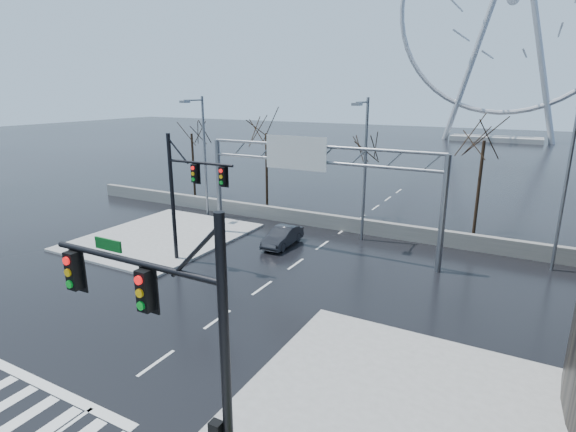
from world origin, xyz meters
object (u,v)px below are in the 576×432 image
Objects in this scene: signal_mast_near at (177,332)px; signal_mast_far at (186,188)px; car at (283,237)px; sign_gantry at (312,174)px; ferris_wheel at (512,8)px.

signal_mast_far is at bearing 130.26° from signal_mast_near.
signal_mast_near reaches higher than car.
signal_mast_near reaches higher than sign_gantry.
signal_mast_far is 89.30m from ferris_wheel.
signal_mast_near is 2.01× the size of car.
signal_mast_far is at bearing -122.64° from car.
signal_mast_near is 20.57m from car.
car is at bearing 58.57° from signal_mast_far.
sign_gantry is 0.32× the size of ferris_wheel.
car is (3.46, 5.67, -4.18)m from signal_mast_far.
ferris_wheel reaches higher than car.
ferris_wheel is (5.38, 80.04, 20.95)m from sign_gantry.
sign_gantry is (5.49, 6.00, 0.35)m from signal_mast_far.
sign_gantry is at bearing -93.84° from ferris_wheel.
signal_mast_near is at bearing -89.92° from ferris_wheel.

